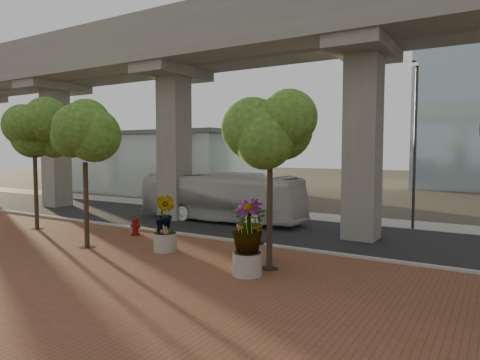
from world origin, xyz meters
The scene contains 17 objects.
ground centered at (0.00, 0.00, 0.00)m, with size 160.00×160.00×0.00m, color #363027.
brick_plaza centered at (0.00, -8.00, 0.03)m, with size 70.00×13.00×0.06m, color brown.
asphalt_road centered at (0.00, 2.00, 0.02)m, with size 90.00×8.00×0.04m, color black.
curb_strip centered at (0.00, -2.00, 0.08)m, with size 70.00×0.25×0.16m, color #A09E95.
far_sidewalk centered at (0.00, 7.50, 0.03)m, with size 90.00×3.00×0.06m, color #A09E95.
transit_viaduct centered at (0.00, 2.00, 7.29)m, with size 72.00×5.60×12.40m.
station_pavilion centered at (-20.00, 16.00, 3.22)m, with size 23.00×13.00×6.30m.
transit_bus centered at (-2.95, 2.73, 1.50)m, with size 2.53×10.78×3.01m, color silver.
fire_hydrant centered at (-4.12, -3.36, 0.54)m, with size 0.50×0.45×1.00m.
planter_front centered at (3.73, -5.01, 1.58)m, with size 2.28×2.28×2.51m.
planter_right centered at (4.38, -6.43, 1.68)m, with size 2.51×2.51×2.68m.
planter_left centered at (-0.50, -5.18, 1.57)m, with size 2.26×2.26×2.48m.
street_tree_far_west centered at (-10.14, -4.90, 5.27)m, with size 4.11×4.11×7.11m.
street_tree_near_west centered at (-4.02, -6.45, 4.94)m, with size 3.61×3.61×6.55m.
street_tree_near_east centered at (4.66, -5.30, 5.12)m, with size 3.80×3.80×6.82m.
streetlamp_west centered at (-9.04, 6.96, 4.46)m, with size 0.38×1.11×7.63m.
streetlamp_east centered at (7.73, 6.04, 5.31)m, with size 0.45×1.32×9.10m.
Camera 1 is at (11.83, -19.12, 4.44)m, focal length 32.00 mm.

